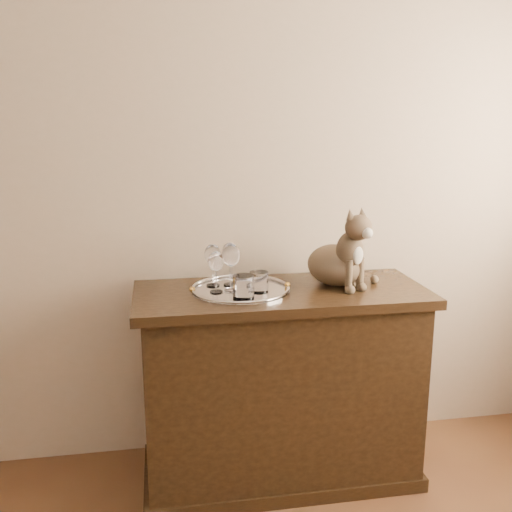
{
  "coord_description": "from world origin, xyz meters",
  "views": [
    {
      "loc": [
        0.11,
        -0.25,
        1.52
      ],
      "look_at": [
        0.5,
        1.95,
        0.99
      ],
      "focal_mm": 40.0,
      "sensor_mm": 36.0,
      "label": 1
    }
  ],
  "objects_px": {
    "sideboard": "(280,385)",
    "wine_glass_b": "(230,264)",
    "cat": "(336,245)",
    "wine_glass_d": "(231,267)",
    "tumbler_a": "(259,282)",
    "wine_glass_c": "(216,272)",
    "tumbler_b": "(243,287)",
    "tray": "(241,290)",
    "wine_glass_a": "(213,265)"
  },
  "relations": [
    {
      "from": "cat",
      "to": "wine_glass_b",
      "type": "bearing_deg",
      "value": 151.78
    },
    {
      "from": "wine_glass_d",
      "to": "wine_glass_c",
      "type": "bearing_deg",
      "value": -165.45
    },
    {
      "from": "wine_glass_a",
      "to": "tumbler_b",
      "type": "relative_size",
      "value": 1.89
    },
    {
      "from": "tumbler_b",
      "to": "tumbler_a",
      "type": "bearing_deg",
      "value": 45.76
    },
    {
      "from": "tumbler_a",
      "to": "sideboard",
      "type": "bearing_deg",
      "value": 22.62
    },
    {
      "from": "tray",
      "to": "sideboard",
      "type": "bearing_deg",
      "value": -2.44
    },
    {
      "from": "wine_glass_c",
      "to": "cat",
      "type": "height_order",
      "value": "cat"
    },
    {
      "from": "wine_glass_d",
      "to": "sideboard",
      "type": "bearing_deg",
      "value": -0.49
    },
    {
      "from": "tray",
      "to": "tumbler_b",
      "type": "relative_size",
      "value": 4.29
    },
    {
      "from": "tray",
      "to": "wine_glass_a",
      "type": "xyz_separation_m",
      "value": [
        -0.1,
        0.07,
        0.09
      ]
    },
    {
      "from": "sideboard",
      "to": "cat",
      "type": "distance_m",
      "value": 0.64
    },
    {
      "from": "wine_glass_d",
      "to": "tumbler_a",
      "type": "bearing_deg",
      "value": -22.62
    },
    {
      "from": "tray",
      "to": "wine_glass_c",
      "type": "xyz_separation_m",
      "value": [
        -0.1,
        -0.02,
        0.09
      ]
    },
    {
      "from": "wine_glass_c",
      "to": "wine_glass_d",
      "type": "bearing_deg",
      "value": 14.55
    },
    {
      "from": "wine_glass_a",
      "to": "wine_glass_c",
      "type": "relative_size",
      "value": 1.05
    },
    {
      "from": "wine_glass_c",
      "to": "tumbler_b",
      "type": "xyz_separation_m",
      "value": [
        0.09,
        -0.1,
        -0.04
      ]
    },
    {
      "from": "wine_glass_c",
      "to": "tumbler_b",
      "type": "height_order",
      "value": "wine_glass_c"
    },
    {
      "from": "tumbler_b",
      "to": "wine_glass_d",
      "type": "bearing_deg",
      "value": 104.56
    },
    {
      "from": "tumbler_a",
      "to": "cat",
      "type": "relative_size",
      "value": 0.25
    },
    {
      "from": "wine_glass_b",
      "to": "wine_glass_d",
      "type": "relative_size",
      "value": 0.94
    },
    {
      "from": "wine_glass_a",
      "to": "wine_glass_c",
      "type": "bearing_deg",
      "value": -87.63
    },
    {
      "from": "sideboard",
      "to": "tray",
      "type": "distance_m",
      "value": 0.46
    },
    {
      "from": "wine_glass_b",
      "to": "wine_glass_d",
      "type": "xyz_separation_m",
      "value": [
        -0.01,
        -0.08,
        0.01
      ]
    },
    {
      "from": "wine_glass_a",
      "to": "tumbler_b",
      "type": "xyz_separation_m",
      "value": [
        0.1,
        -0.2,
        -0.04
      ]
    },
    {
      "from": "tumbler_b",
      "to": "cat",
      "type": "height_order",
      "value": "cat"
    },
    {
      "from": "wine_glass_a",
      "to": "tumbler_a",
      "type": "relative_size",
      "value": 2.1
    },
    {
      "from": "sideboard",
      "to": "wine_glass_b",
      "type": "height_order",
      "value": "wine_glass_b"
    },
    {
      "from": "wine_glass_c",
      "to": "sideboard",
      "type": "bearing_deg",
      "value": 3.05
    },
    {
      "from": "wine_glass_a",
      "to": "cat",
      "type": "distance_m",
      "value": 0.52
    },
    {
      "from": "sideboard",
      "to": "tumbler_a",
      "type": "xyz_separation_m",
      "value": [
        -0.1,
        -0.04,
        0.47
      ]
    },
    {
      "from": "sideboard",
      "to": "tumbler_a",
      "type": "distance_m",
      "value": 0.49
    },
    {
      "from": "sideboard",
      "to": "wine_glass_a",
      "type": "height_order",
      "value": "wine_glass_a"
    },
    {
      "from": "tumbler_a",
      "to": "tray",
      "type": "bearing_deg",
      "value": 143.68
    },
    {
      "from": "wine_glass_a",
      "to": "cat",
      "type": "relative_size",
      "value": 0.52
    },
    {
      "from": "wine_glass_b",
      "to": "wine_glass_c",
      "type": "xyz_separation_m",
      "value": [
        -0.07,
        -0.09,
        -0.01
      ]
    },
    {
      "from": "tray",
      "to": "tumbler_a",
      "type": "relative_size",
      "value": 4.77
    },
    {
      "from": "wine_glass_a",
      "to": "wine_glass_c",
      "type": "distance_m",
      "value": 0.1
    },
    {
      "from": "wine_glass_b",
      "to": "tray",
      "type": "bearing_deg",
      "value": -65.35
    },
    {
      "from": "wine_glass_a",
      "to": "wine_glass_b",
      "type": "height_order",
      "value": "wine_glass_b"
    },
    {
      "from": "tray",
      "to": "tumbler_a",
      "type": "xyz_separation_m",
      "value": [
        0.07,
        -0.05,
        0.05
      ]
    },
    {
      "from": "wine_glass_c",
      "to": "tumbler_b",
      "type": "distance_m",
      "value": 0.14
    },
    {
      "from": "wine_glass_b",
      "to": "tumbler_a",
      "type": "bearing_deg",
      "value": -50.36
    },
    {
      "from": "wine_glass_c",
      "to": "wine_glass_d",
      "type": "distance_m",
      "value": 0.07
    },
    {
      "from": "wine_glass_d",
      "to": "cat",
      "type": "distance_m",
      "value": 0.45
    },
    {
      "from": "tumbler_a",
      "to": "tumbler_b",
      "type": "relative_size",
      "value": 0.9
    },
    {
      "from": "cat",
      "to": "tumbler_a",
      "type": "bearing_deg",
      "value": 170.26
    },
    {
      "from": "cat",
      "to": "tray",
      "type": "bearing_deg",
      "value": 161.32
    },
    {
      "from": "sideboard",
      "to": "tray",
      "type": "bearing_deg",
      "value": 177.56
    },
    {
      "from": "cat",
      "to": "tumbler_b",
      "type": "bearing_deg",
      "value": 177.6
    },
    {
      "from": "wine_glass_b",
      "to": "tumbler_b",
      "type": "height_order",
      "value": "wine_glass_b"
    }
  ]
}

